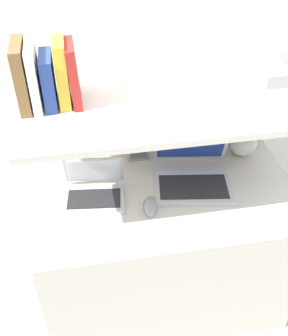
% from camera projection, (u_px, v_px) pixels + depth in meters
% --- Properties ---
extents(wall_back, '(6.00, 0.05, 2.40)m').
position_uv_depth(wall_back, '(150.00, 49.00, 1.85)').
color(wall_back, white).
rests_on(wall_back, ground_plane).
extents(desk, '(1.14, 0.69, 0.72)m').
position_uv_depth(desk, '(163.00, 244.00, 2.08)').
color(desk, silver).
rests_on(desk, ground_plane).
extents(back_riser, '(1.14, 0.04, 1.13)m').
position_uv_depth(back_riser, '(150.00, 166.00, 2.23)').
color(back_riser, white).
rests_on(back_riser, ground_plane).
extents(shelf, '(1.14, 0.62, 0.03)m').
position_uv_depth(shelf, '(165.00, 98.00, 1.64)').
color(shelf, silver).
rests_on(shelf, back_riser).
extents(table_lamp, '(0.20, 0.20, 0.29)m').
position_uv_depth(table_lamp, '(246.00, 123.00, 1.95)').
color(table_lamp, white).
rests_on(table_lamp, desk).
extents(laptop_large, '(0.38, 0.36, 0.23)m').
position_uv_depth(laptop_large, '(192.00, 173.00, 1.87)').
color(laptop_large, silver).
rests_on(laptop_large, desk).
extents(laptop_small, '(0.28, 0.23, 0.17)m').
position_uv_depth(laptop_small, '(94.00, 190.00, 1.80)').
color(laptop_small, silver).
rests_on(laptop_small, desk).
extents(computer_mouse, '(0.08, 0.12, 0.04)m').
position_uv_depth(computer_mouse, '(150.00, 206.00, 1.75)').
color(computer_mouse, '#99999E').
rests_on(computer_mouse, desk).
extents(router_box, '(0.10, 0.06, 0.11)m').
position_uv_depth(router_box, '(138.00, 148.00, 2.00)').
color(router_box, gray).
rests_on(router_box, desk).
extents(book_brown, '(0.04, 0.17, 0.24)m').
position_uv_depth(book_brown, '(22.00, 77.00, 1.48)').
color(book_brown, brown).
rests_on(book_brown, shelf).
extents(book_white, '(0.03, 0.17, 0.24)m').
position_uv_depth(book_white, '(34.00, 76.00, 1.49)').
color(book_white, silver).
rests_on(book_white, shelf).
extents(book_blue, '(0.04, 0.14, 0.20)m').
position_uv_depth(book_blue, '(48.00, 81.00, 1.51)').
color(book_blue, '#284293').
rests_on(book_blue, shelf).
extents(book_yellow, '(0.04, 0.13, 0.24)m').
position_uv_depth(book_yellow, '(62.00, 74.00, 1.50)').
color(book_yellow, gold).
rests_on(book_yellow, shelf).
extents(book_red, '(0.04, 0.15, 0.23)m').
position_uv_depth(book_red, '(73.00, 74.00, 1.51)').
color(book_red, '#A82823').
rests_on(book_red, shelf).
extents(shelf_gadget, '(0.09, 0.07, 0.06)m').
position_uv_depth(shelf_gadget, '(274.00, 79.00, 1.67)').
color(shelf_gadget, '#99999E').
rests_on(shelf_gadget, shelf).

